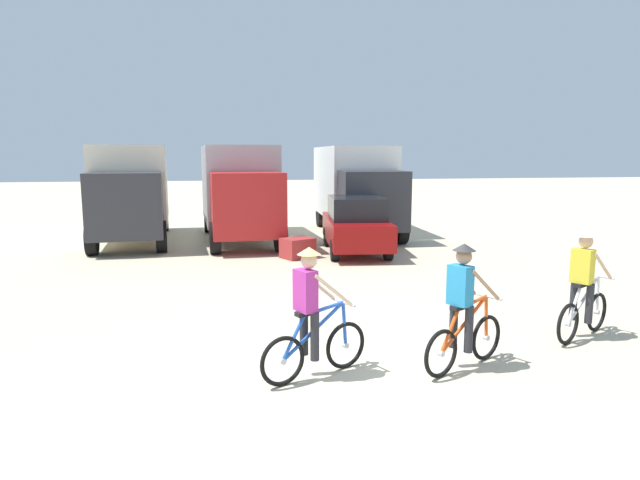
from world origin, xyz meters
The scene contains 9 objects.
ground_plane centered at (0.00, 0.00, 0.00)m, with size 120.00×120.00×0.00m, color beige.
box_truck_cream_rv centered at (-4.72, 12.62, 1.87)m, with size 2.84×6.90×3.35m.
box_truck_grey_hauler centered at (-0.98, 12.11, 1.87)m, with size 2.71×6.86×3.35m.
box_truck_white_box centered at (3.53, 12.94, 1.87)m, with size 2.63×6.84×3.35m.
sedan_parked centered at (2.46, 8.74, 0.88)m, with size 2.25×4.38×1.76m.
cyclist_orange_shirt centered at (-0.55, -0.56, 0.85)m, with size 1.60×0.83×1.82m.
cyclist_cowboy_hat centered at (1.59, -0.66, 0.85)m, with size 1.55×0.90×1.82m.
cyclist_near_camera centered at (4.12, 0.22, 0.85)m, with size 1.54×0.92×1.82m.
supply_crate centered at (0.55, 8.21, 0.30)m, with size 0.70×0.88×0.60m, color #9E2D2D.
Camera 1 is at (-1.76, -7.55, 3.01)m, focal length 30.62 mm.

